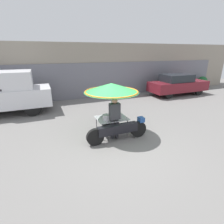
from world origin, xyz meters
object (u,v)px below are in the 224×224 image
at_px(vendor_motorcycle_cart, 112,95).
at_px(vendor_person, 115,116).
at_px(pickup_truck, 2,95).
at_px(parked_car, 178,84).
at_px(potted_plant, 202,81).

relative_size(vendor_motorcycle_cart, vendor_person, 1.48).
relative_size(vendor_motorcycle_cart, pickup_truck, 0.48).
height_order(vendor_motorcycle_cart, vendor_person, vendor_motorcycle_cart).
distance_m(parked_car, pickup_truck, 11.30).
bearing_deg(potted_plant, vendor_motorcycle_cart, -153.37).
xyz_separation_m(parked_car, potted_plant, (3.72, 1.05, -0.17)).
height_order(parked_car, potted_plant, parked_car).
distance_m(vendor_motorcycle_cart, potted_plant, 12.09).
height_order(vendor_person, parked_car, vendor_person).
distance_m(vendor_motorcycle_cart, vendor_person, 0.78).
bearing_deg(vendor_motorcycle_cart, vendor_person, -95.86).
xyz_separation_m(vendor_motorcycle_cart, vendor_person, (-0.03, -0.29, -0.72)).
bearing_deg(vendor_motorcycle_cart, pickup_truck, 134.64).
height_order(pickup_truck, potted_plant, pickup_truck).
xyz_separation_m(pickup_truck, potted_plant, (15.01, 1.11, -0.43)).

